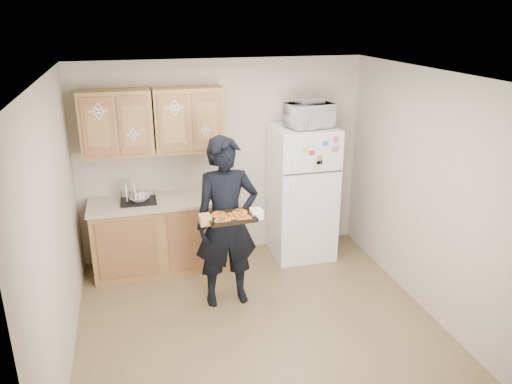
# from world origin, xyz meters

# --- Properties ---
(floor) EXTENTS (3.60, 3.60, 0.00)m
(floor) POSITION_xyz_m (0.00, 0.00, 0.00)
(floor) COLOR brown
(floor) RESTS_ON ground
(ceiling) EXTENTS (3.60, 3.60, 0.00)m
(ceiling) POSITION_xyz_m (0.00, 0.00, 2.50)
(ceiling) COLOR silver
(ceiling) RESTS_ON wall_back
(wall_back) EXTENTS (3.60, 0.04, 2.50)m
(wall_back) POSITION_xyz_m (0.00, 1.80, 1.25)
(wall_back) COLOR #C1B39C
(wall_back) RESTS_ON floor
(wall_front) EXTENTS (3.60, 0.04, 2.50)m
(wall_front) POSITION_xyz_m (0.00, -1.80, 1.25)
(wall_front) COLOR #C1B39C
(wall_front) RESTS_ON floor
(wall_left) EXTENTS (0.04, 3.60, 2.50)m
(wall_left) POSITION_xyz_m (-1.80, 0.00, 1.25)
(wall_left) COLOR #C1B39C
(wall_left) RESTS_ON floor
(wall_right) EXTENTS (0.04, 3.60, 2.50)m
(wall_right) POSITION_xyz_m (1.80, 0.00, 1.25)
(wall_right) COLOR #C1B39C
(wall_right) RESTS_ON floor
(refrigerator) EXTENTS (0.75, 0.70, 1.70)m
(refrigerator) POSITION_xyz_m (0.95, 1.43, 0.85)
(refrigerator) COLOR white
(refrigerator) RESTS_ON floor
(base_cabinet) EXTENTS (1.60, 0.60, 0.86)m
(base_cabinet) POSITION_xyz_m (-0.85, 1.48, 0.43)
(base_cabinet) COLOR olive
(base_cabinet) RESTS_ON floor
(countertop) EXTENTS (1.64, 0.64, 0.04)m
(countertop) POSITION_xyz_m (-0.85, 1.48, 0.88)
(countertop) COLOR #B7A58D
(countertop) RESTS_ON base_cabinet
(upper_cab_left) EXTENTS (0.80, 0.33, 0.75)m
(upper_cab_left) POSITION_xyz_m (-1.25, 1.61, 1.83)
(upper_cab_left) COLOR olive
(upper_cab_left) RESTS_ON wall_back
(upper_cab_right) EXTENTS (0.80, 0.33, 0.75)m
(upper_cab_right) POSITION_xyz_m (-0.43, 1.61, 1.83)
(upper_cab_right) COLOR olive
(upper_cab_right) RESTS_ON wall_back
(cereal_box) EXTENTS (0.20, 0.07, 0.32)m
(cereal_box) POSITION_xyz_m (1.47, 1.67, 0.16)
(cereal_box) COLOR gold
(cereal_box) RESTS_ON floor
(person) EXTENTS (0.69, 0.47, 1.86)m
(person) POSITION_xyz_m (-0.21, 0.54, 0.93)
(person) COLOR black
(person) RESTS_ON floor
(baking_tray) EXTENTS (0.47, 0.36, 0.04)m
(baking_tray) POSITION_xyz_m (-0.22, 0.24, 1.11)
(baking_tray) COLOR black
(baking_tray) RESTS_ON person
(pizza_front_left) EXTENTS (0.15, 0.15, 0.02)m
(pizza_front_left) POSITION_xyz_m (-0.32, 0.16, 1.13)
(pizza_front_left) COLOR orange
(pizza_front_left) RESTS_ON baking_tray
(pizza_front_right) EXTENTS (0.15, 0.15, 0.02)m
(pizza_front_right) POSITION_xyz_m (-0.11, 0.17, 1.13)
(pizza_front_right) COLOR orange
(pizza_front_right) RESTS_ON baking_tray
(pizza_back_left) EXTENTS (0.15, 0.15, 0.02)m
(pizza_back_left) POSITION_xyz_m (-0.33, 0.32, 1.13)
(pizza_back_left) COLOR orange
(pizza_back_left) RESTS_ON baking_tray
(pizza_back_right) EXTENTS (0.15, 0.15, 0.02)m
(pizza_back_right) POSITION_xyz_m (-0.11, 0.33, 1.13)
(pizza_back_right) COLOR orange
(pizza_back_right) RESTS_ON baking_tray
(pizza_center) EXTENTS (0.15, 0.15, 0.02)m
(pizza_center) POSITION_xyz_m (-0.22, 0.24, 1.13)
(pizza_center) COLOR orange
(pizza_center) RESTS_ON baking_tray
(microwave) EXTENTS (0.59, 0.46, 0.29)m
(microwave) POSITION_xyz_m (0.99, 1.38, 1.85)
(microwave) COLOR white
(microwave) RESTS_ON refrigerator
(foil_pan) EXTENTS (0.35, 0.27, 0.07)m
(foil_pan) POSITION_xyz_m (0.99, 1.41, 2.03)
(foil_pan) COLOR #ACABB1
(foil_pan) RESTS_ON microwave
(dish_rack) EXTENTS (0.42, 0.32, 0.17)m
(dish_rack) POSITION_xyz_m (-1.08, 1.48, 0.98)
(dish_rack) COLOR black
(dish_rack) RESTS_ON countertop
(bowl) EXTENTS (0.26, 0.26, 0.06)m
(bowl) POSITION_xyz_m (-1.07, 1.48, 0.95)
(bowl) COLOR white
(bowl) RESTS_ON dish_rack
(soap_bottle) EXTENTS (0.10, 0.10, 0.19)m
(soap_bottle) POSITION_xyz_m (-0.29, 1.34, 1.00)
(soap_bottle) COLOR white
(soap_bottle) RESTS_ON countertop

